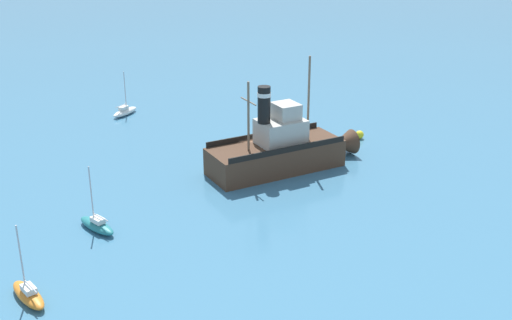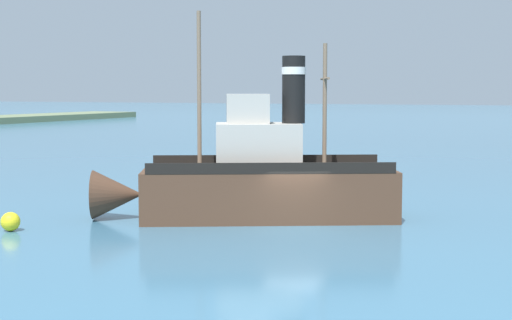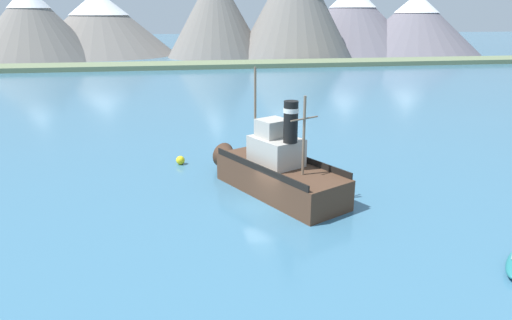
{
  "view_description": "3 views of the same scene",
  "coord_description": "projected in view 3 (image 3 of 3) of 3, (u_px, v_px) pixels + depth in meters",
  "views": [
    {
      "loc": [
        54.46,
        -0.71,
        21.99
      ],
      "look_at": [
        4.64,
        0.38,
        2.06
      ],
      "focal_mm": 45.0,
      "sensor_mm": 36.0,
      "label": 1
    },
    {
      "loc": [
        -32.33,
        -13.09,
        6.18
      ],
      "look_at": [
        -0.57,
        1.69,
        3.05
      ],
      "focal_mm": 55.0,
      "sensor_mm": 36.0,
      "label": 2
    },
    {
      "loc": [
        -5.57,
        -31.68,
        14.07
      ],
      "look_at": [
        0.31,
        4.42,
        2.22
      ],
      "focal_mm": 32.0,
      "sensor_mm": 36.0,
      "label": 3
    }
  ],
  "objects": [
    {
      "name": "old_tugboat",
      "position": [
        275.0,
        170.0,
        37.16
      ],
      "size": [
        9.65,
        14.33,
        9.9
      ],
      "color": "#4C3323",
      "rests_on": "ground"
    },
    {
      "name": "mooring_buoy",
      "position": [
        180.0,
        160.0,
        44.24
      ],
      "size": [
        0.85,
        0.85,
        0.85
      ],
      "primitive_type": "sphere",
      "color": "yellow",
      "rests_on": "ground"
    },
    {
      "name": "ground_plane",
      "position": [
        261.0,
        205.0,
        34.93
      ],
      "size": [
        600.0,
        600.0,
        0.0
      ],
      "primitive_type": "plane",
      "color": "teal"
    },
    {
      "name": "shoreline_strip",
      "position": [
        202.0,
        65.0,
        123.35
      ],
      "size": [
        240.0,
        12.0,
        1.2
      ],
      "primitive_type": "cube",
      "color": "#6B7A56",
      "rests_on": "ground"
    },
    {
      "name": "mountain_ridge",
      "position": [
        210.0,
        18.0,
        152.45
      ],
      "size": [
        207.37,
        67.8,
        34.04
      ],
      "color": "slate",
      "rests_on": "ground"
    }
  ]
}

